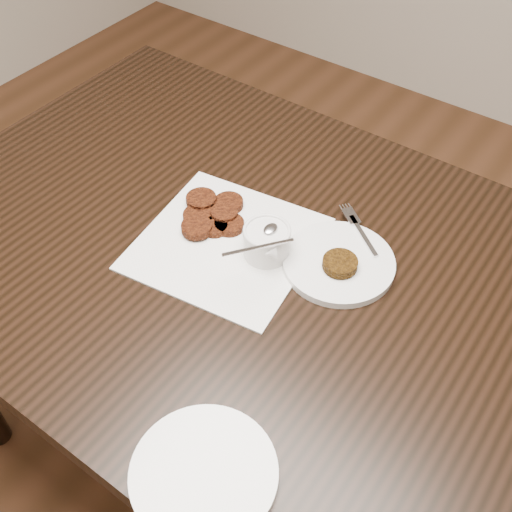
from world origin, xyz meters
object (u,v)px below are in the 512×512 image
(napkin, at_px, (227,243))
(plate_empty, at_px, (204,473))
(sauce_ramekin, at_px, (267,229))
(plate_with_patty, at_px, (339,260))
(table, at_px, (264,379))

(napkin, height_order, plate_empty, plate_empty)
(sauce_ramekin, bearing_deg, napkin, -163.58)
(napkin, height_order, plate_with_patty, plate_with_patty)
(table, distance_m, sauce_ramekin, 0.44)
(table, bearing_deg, plate_with_patty, 32.58)
(sauce_ramekin, distance_m, plate_with_patty, 0.14)
(napkin, distance_m, plate_with_patty, 0.20)
(napkin, bearing_deg, table, 3.58)
(table, distance_m, napkin, 0.39)
(sauce_ramekin, xyz_separation_m, plate_with_patty, (0.12, 0.05, -0.05))
(napkin, relative_size, sauce_ramekin, 2.54)
(table, xyz_separation_m, plate_with_patty, (0.10, 0.07, 0.39))
(table, xyz_separation_m, napkin, (-0.08, -0.01, 0.38))
(napkin, xyz_separation_m, plate_empty, (0.24, -0.36, 0.00))
(plate_with_patty, relative_size, plate_empty, 0.99)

